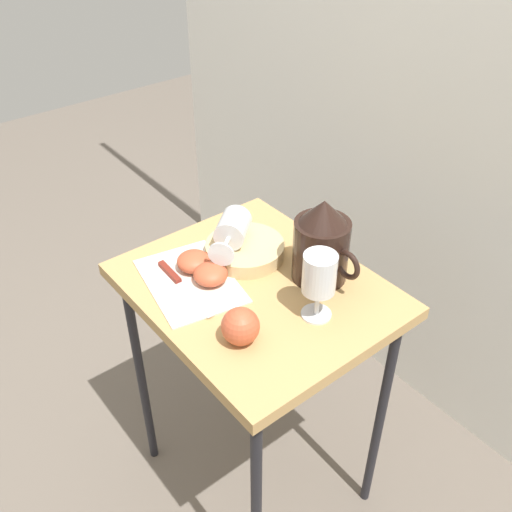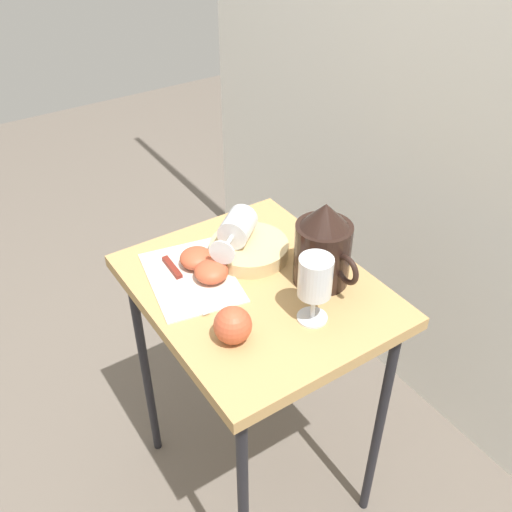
% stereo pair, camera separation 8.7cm
% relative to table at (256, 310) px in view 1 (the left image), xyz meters
% --- Properties ---
extents(ground_plane, '(6.00, 6.00, 0.00)m').
position_rel_table_xyz_m(ground_plane, '(0.00, 0.00, -0.65)').
color(ground_plane, '#665B51').
extents(curtain_drape, '(2.40, 0.03, 2.29)m').
position_rel_table_xyz_m(curtain_drape, '(0.00, 0.64, 0.49)').
color(curtain_drape, white).
rests_on(curtain_drape, ground_plane).
extents(table, '(0.58, 0.48, 0.73)m').
position_rel_table_xyz_m(table, '(0.00, 0.00, 0.00)').
color(table, tan).
rests_on(table, ground_plane).
extents(linen_napkin, '(0.29, 0.23, 0.00)m').
position_rel_table_xyz_m(linen_napkin, '(-0.10, -0.11, 0.08)').
color(linen_napkin, silver).
rests_on(linen_napkin, table).
extents(basket_tray, '(0.19, 0.19, 0.03)m').
position_rel_table_xyz_m(basket_tray, '(-0.10, 0.05, 0.09)').
color(basket_tray, tan).
rests_on(basket_tray, table).
extents(pitcher, '(0.18, 0.12, 0.20)m').
position_rel_table_xyz_m(pitcher, '(0.06, 0.13, 0.15)').
color(pitcher, black).
rests_on(pitcher, table).
extents(wine_glass_upright, '(0.07, 0.07, 0.15)m').
position_rel_table_xyz_m(wine_glass_upright, '(0.15, 0.04, 0.17)').
color(wine_glass_upright, silver).
rests_on(wine_glass_upright, table).
extents(wine_glass_tipped_near, '(0.15, 0.16, 0.07)m').
position_rel_table_xyz_m(wine_glass_tipped_near, '(-0.13, 0.03, 0.14)').
color(wine_glass_tipped_near, silver).
rests_on(wine_glass_tipped_near, basket_tray).
extents(apple_half_left, '(0.08, 0.08, 0.04)m').
position_rel_table_xyz_m(apple_half_left, '(-0.13, -0.08, 0.10)').
color(apple_half_left, '#C15133').
rests_on(apple_half_left, linen_napkin).
extents(apple_half_right, '(0.08, 0.08, 0.04)m').
position_rel_table_xyz_m(apple_half_right, '(-0.07, -0.07, 0.10)').
color(apple_half_right, '#C15133').
rests_on(apple_half_right, linen_napkin).
extents(apple_whole, '(0.08, 0.08, 0.08)m').
position_rel_table_xyz_m(apple_whole, '(0.12, -0.13, 0.11)').
color(apple_whole, '#C15133').
rests_on(apple_whole, table).
extents(knife, '(0.22, 0.03, 0.01)m').
position_rel_table_xyz_m(knife, '(-0.11, -0.13, 0.08)').
color(knife, silver).
rests_on(knife, linen_napkin).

